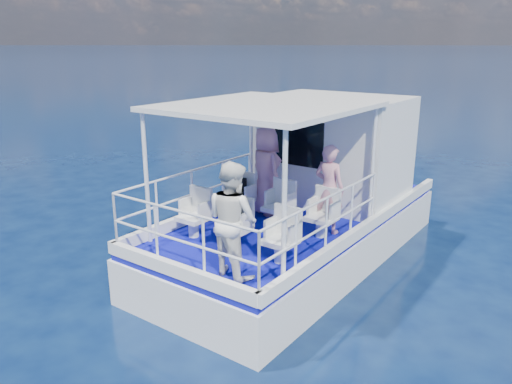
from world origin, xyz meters
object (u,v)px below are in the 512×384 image
(backpack_center, at_px, (232,213))
(passenger_stbd_aft, at_px, (232,219))
(panda, at_px, (232,190))
(passenger_port_fwd, at_px, (266,171))

(backpack_center, bearing_deg, passenger_stbd_aft, -50.40)
(passenger_stbd_aft, bearing_deg, panda, -39.58)
(passenger_port_fwd, relative_size, backpack_center, 3.86)
(passenger_stbd_aft, distance_m, panda, 0.96)
(passenger_port_fwd, height_order, backpack_center, passenger_port_fwd)
(passenger_port_fwd, bearing_deg, panda, 132.19)
(passenger_port_fwd, height_order, panda, passenger_port_fwd)
(passenger_port_fwd, bearing_deg, passenger_stbd_aft, 139.10)
(passenger_stbd_aft, relative_size, backpack_center, 3.76)
(passenger_stbd_aft, bearing_deg, passenger_port_fwd, -53.33)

